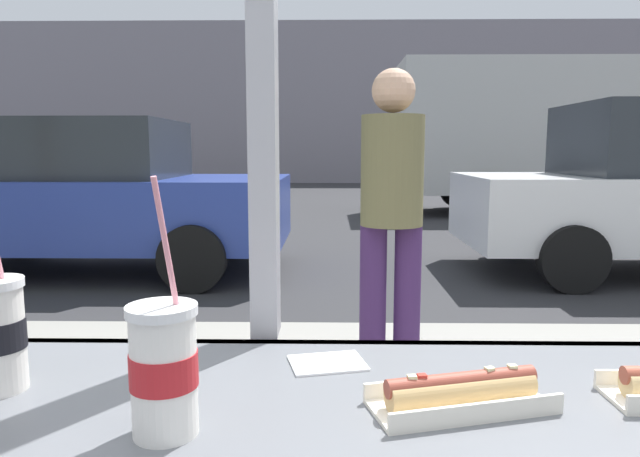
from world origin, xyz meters
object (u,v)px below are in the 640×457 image
Objects in this scene: soda_cup_right at (164,368)px; hotdog_tray_far at (461,392)px; box_truck at (547,133)px; pedestrian at (392,207)px; parked_car_blue at (88,195)px.

soda_cup_right reaches higher than hotdog_tray_far.
hotdog_tray_far is 0.04× the size of box_truck.
hotdog_tray_far is at bearing 11.50° from soda_cup_right.
box_truck is at bearing 67.73° from soda_cup_right.
box_truck is 3.99× the size of pedestrian.
soda_cup_right is 0.08× the size of parked_car_blue.
parked_car_blue is (-2.42, 5.52, -0.22)m from soda_cup_right.
pedestrian is (-4.17, -9.17, -0.62)m from box_truck.
box_truck reaches higher than parked_car_blue.
hotdog_tray_far is at bearing -93.56° from pedestrian.
soda_cup_right is 0.20× the size of pedestrian.
soda_cup_right is 0.05× the size of box_truck.
parked_car_blue reaches higher than hotdog_tray_far.
pedestrian is at bearing 86.44° from hotdog_tray_far.
parked_car_blue is at bearing -140.14° from box_truck.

